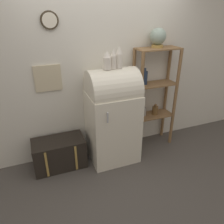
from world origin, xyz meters
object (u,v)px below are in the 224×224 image
at_px(refrigerator, 112,115).
at_px(suitcase_trunk, 59,153).
at_px(globe, 158,37).
at_px(vase_right, 119,58).
at_px(vase_left, 107,61).
at_px(vase_center, 114,59).

relative_size(refrigerator, suitcase_trunk, 1.93).
bearing_deg(suitcase_trunk, globe, 3.82).
distance_m(refrigerator, vase_right, 0.82).
xyz_separation_m(refrigerator, vase_right, (0.09, -0.00, 0.82)).
xyz_separation_m(refrigerator, suitcase_trunk, (-0.81, 0.06, -0.51)).
xyz_separation_m(refrigerator, vase_left, (-0.08, -0.01, 0.79)).
xyz_separation_m(refrigerator, globe, (0.77, 0.17, 1.03)).
bearing_deg(vase_right, suitcase_trunk, 175.74).
bearing_deg(vase_right, vase_left, -176.23).
bearing_deg(refrigerator, vase_center, -43.75).
bearing_deg(vase_right, globe, 14.30).
xyz_separation_m(suitcase_trunk, vase_right, (0.90, -0.07, 1.33)).
relative_size(suitcase_trunk, vase_right, 2.49).
bearing_deg(suitcase_trunk, vase_center, -5.24).
height_order(suitcase_trunk, vase_right, vase_right).
xyz_separation_m(vase_left, vase_right, (0.17, 0.01, 0.02)).
relative_size(suitcase_trunk, vase_center, 2.75).
distance_m(suitcase_trunk, globe, 2.20).
distance_m(globe, vase_center, 0.81).
height_order(vase_center, vase_right, vase_right).
bearing_deg(vase_left, globe, 12.20).
distance_m(suitcase_trunk, vase_left, 1.50).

